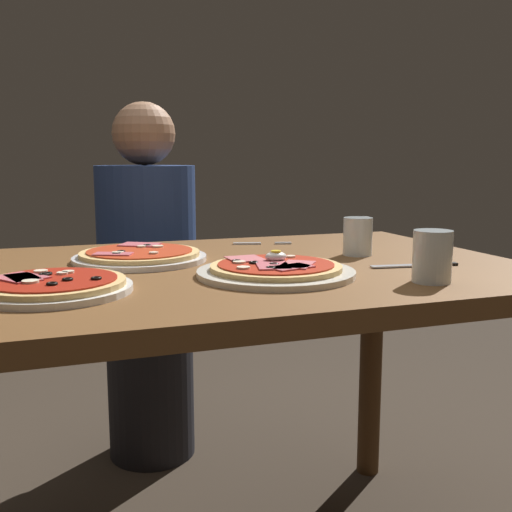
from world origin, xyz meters
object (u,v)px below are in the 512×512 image
at_px(salt_shaker, 364,229).
at_px(water_glass_near, 358,239).
at_px(knife, 420,265).
at_px(dining_table, 235,318).
at_px(diner_person, 148,293).
at_px(fork, 258,243).
at_px(water_glass_far, 432,260).
at_px(pizza_foreground, 276,270).
at_px(pizza_across_left, 53,286).
at_px(pizza_across_right, 140,256).

bearing_deg(salt_shaker, water_glass_near, -122.75).
bearing_deg(knife, water_glass_near, 106.03).
bearing_deg(dining_table, diner_person, 95.35).
relative_size(dining_table, water_glass_near, 13.89).
height_order(dining_table, fork, fork).
distance_m(water_glass_far, salt_shaker, 0.58).
relative_size(knife, diner_person, 0.17).
distance_m(pizza_foreground, knife, 0.33).
distance_m(water_glass_near, water_glass_far, 0.33).
distance_m(pizza_foreground, pizza_across_left, 0.42).
relative_size(dining_table, pizza_across_right, 4.18).
height_order(water_glass_far, diner_person, diner_person).
bearing_deg(water_glass_near, water_glass_far, -94.61).
bearing_deg(salt_shaker, dining_table, -150.50).
distance_m(pizza_across_right, water_glass_near, 0.51).
distance_m(dining_table, diner_person, 0.74).
relative_size(pizza_across_left, water_glass_far, 2.77).
relative_size(pizza_foreground, pizza_across_left, 1.16).
bearing_deg(water_glass_far, salt_shaker, 72.80).
bearing_deg(pizza_across_left, water_glass_near, 15.22).
height_order(pizza_foreground, pizza_across_right, pizza_foreground).
bearing_deg(dining_table, water_glass_far, -45.00).
height_order(pizza_foreground, salt_shaker, salt_shaker).
bearing_deg(pizza_across_right, water_glass_far, -41.34).
height_order(water_glass_near, salt_shaker, water_glass_near).
distance_m(pizza_foreground, fork, 0.44).
bearing_deg(diner_person, dining_table, 95.35).
relative_size(water_glass_far, diner_person, 0.08).
relative_size(fork, knife, 0.80).
relative_size(pizza_foreground, diner_person, 0.27).
xyz_separation_m(pizza_foreground, pizza_across_right, (-0.23, 0.27, -0.00)).
xyz_separation_m(dining_table, knife, (0.37, -0.15, 0.12)).
bearing_deg(water_glass_far, knife, 62.03).
relative_size(pizza_across_left, fork, 1.74).
height_order(pizza_across_right, water_glass_near, water_glass_near).
height_order(water_glass_near, water_glass_far, water_glass_far).
distance_m(knife, diner_person, 1.01).
bearing_deg(salt_shaker, water_glass_far, -107.20).
bearing_deg(fork, pizza_foreground, -105.06).
bearing_deg(pizza_across_right, pizza_across_left, -124.64).
relative_size(pizza_foreground, water_glass_far, 3.20).
relative_size(water_glass_far, salt_shaker, 1.46).
relative_size(pizza_foreground, pizza_across_right, 1.05).
relative_size(pizza_across_left, salt_shaker, 4.04).
bearing_deg(dining_table, pizza_across_right, 145.49).
relative_size(pizza_across_right, fork, 1.92).
height_order(dining_table, diner_person, diner_person).
height_order(pizza_foreground, pizza_across_left, pizza_foreground).
height_order(knife, diner_person, diner_person).
xyz_separation_m(dining_table, diner_person, (-0.07, 0.73, -0.10)).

